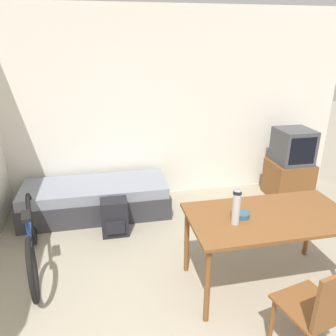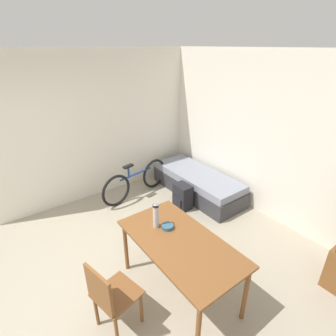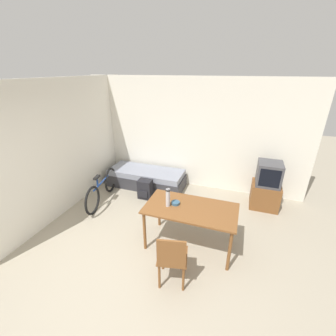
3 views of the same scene
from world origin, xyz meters
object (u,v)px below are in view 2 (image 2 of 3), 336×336
at_px(bicycle, 136,181).
at_px(thermos_flask, 156,215).
at_px(wooden_chair, 110,296).
at_px(mate_bowl, 167,227).
at_px(backpack, 182,197).
at_px(daybed, 197,183).
at_px(dining_table, 180,247).

relative_size(bicycle, thermos_flask, 4.98).
xyz_separation_m(wooden_chair, mate_bowl, (-0.23, 0.88, 0.29)).
bearing_deg(wooden_chair, backpack, 123.30).
bearing_deg(wooden_chair, bicycle, 144.36).
distance_m(daybed, mate_bowl, 2.26).
xyz_separation_m(daybed, wooden_chair, (1.56, -2.61, 0.28)).
relative_size(daybed, bicycle, 1.25).
distance_m(dining_table, wooden_chair, 0.88).
distance_m(thermos_flask, mate_bowl, 0.20).
xyz_separation_m(daybed, dining_table, (1.60, -1.75, 0.46)).
height_order(dining_table, thermos_flask, thermos_flask).
xyz_separation_m(mate_bowl, backpack, (-1.11, 1.16, -0.56)).
relative_size(dining_table, mate_bowl, 10.65).
bearing_deg(thermos_flask, backpack, 128.81).
bearing_deg(wooden_chair, mate_bowl, 104.66).
bearing_deg(dining_table, mate_bowl, 175.31).
height_order(thermos_flask, backpack, thermos_flask).
bearing_deg(dining_table, thermos_flask, -169.35).
xyz_separation_m(daybed, bicycle, (-0.64, -1.02, 0.10)).
distance_m(dining_table, backpack, 1.87).
bearing_deg(bicycle, daybed, 57.83).
xyz_separation_m(bicycle, thermos_flask, (1.88, -0.80, 0.62)).
relative_size(thermos_flask, backpack, 0.68).
height_order(dining_table, wooden_chair, wooden_chair).
bearing_deg(bicycle, thermos_flask, -23.00).
bearing_deg(daybed, thermos_flask, -55.93).
bearing_deg(bicycle, wooden_chair, -35.64).
xyz_separation_m(dining_table, mate_bowl, (-0.27, 0.02, 0.10)).
xyz_separation_m(thermos_flask, backpack, (-1.01, 1.25, -0.71)).
height_order(bicycle, mate_bowl, mate_bowl).
relative_size(bicycle, backpack, 3.37).
xyz_separation_m(thermos_flask, mate_bowl, (0.10, 0.09, -0.15)).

